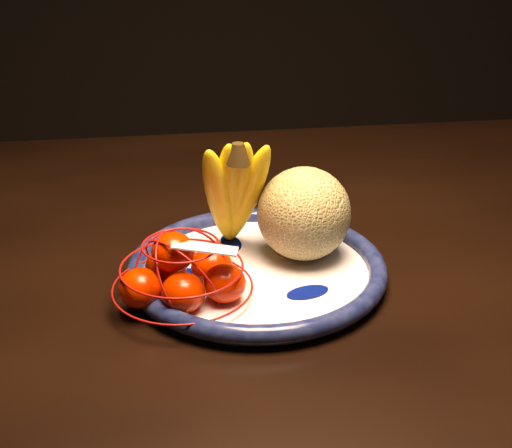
{
  "coord_description": "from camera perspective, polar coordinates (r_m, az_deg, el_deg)",
  "views": [
    {
      "loc": [
        -0.25,
        -0.8,
        1.21
      ],
      "look_at": [
        -0.17,
        -0.02,
        0.84
      ],
      "focal_mm": 50.0,
      "sensor_mm": 36.0,
      "label": 1
    }
  ],
  "objects": [
    {
      "name": "price_tag",
      "position": [
        0.78,
        -4.1,
        -1.91
      ],
      "size": [
        0.08,
        0.04,
        0.01
      ],
      "primitive_type": "cube",
      "rotation": [
        -0.14,
        0.1,
        -0.17
      ],
      "color": "white",
      "rests_on": "mandarin_bag"
    },
    {
      "name": "dining_table",
      "position": [
        1.08,
        9.61,
        -3.93
      ],
      "size": [
        1.57,
        0.98,
        0.77
      ],
      "rotation": [
        0.0,
        0.0,
        0.04
      ],
      "color": "black",
      "rests_on": "ground"
    },
    {
      "name": "banana_bunch",
      "position": [
        0.89,
        -1.82,
        2.82
      ],
      "size": [
        0.11,
        0.11,
        0.17
      ],
      "rotation": [
        0.0,
        0.0,
        0.13
      ],
      "color": "yellow",
      "rests_on": "fruit_bowl"
    },
    {
      "name": "mandarin_bag",
      "position": [
        0.82,
        -5.87,
        -4.03
      ],
      "size": [
        0.18,
        0.18,
        0.1
      ],
      "rotation": [
        0.0,
        0.0,
        -0.12
      ],
      "color": "#E92800",
      "rests_on": "fruit_bowl"
    },
    {
      "name": "fruit_bowl",
      "position": [
        0.88,
        0.06,
        -3.63
      ],
      "size": [
        0.32,
        0.32,
        0.03
      ],
      "rotation": [
        0.0,
        0.0,
        -0.29
      ],
      "color": "white",
      "rests_on": "dining_table"
    },
    {
      "name": "cantaloupe",
      "position": [
        0.89,
        3.86,
        0.83
      ],
      "size": [
        0.12,
        0.12,
        0.12
      ],
      "primitive_type": "sphere",
      "color": "olive",
      "rests_on": "fruit_bowl"
    }
  ]
}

